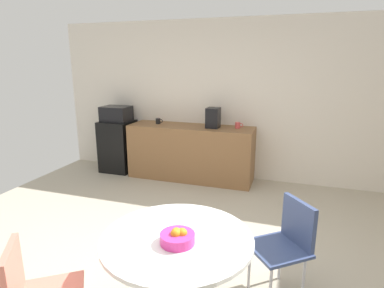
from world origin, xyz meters
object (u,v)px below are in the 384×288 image
mug_white (238,125)px  chair_navy (288,237)px  microwave (116,114)px  fruit_bowl (178,237)px  round_table (177,254)px  mini_fridge (118,146)px  coffee_maker (213,118)px  mug_green (158,121)px

mug_white → chair_navy: bearing=-70.5°
microwave → mug_white: bearing=2.0°
fruit_bowl → mug_white: 3.16m
round_table → fruit_bowl: size_ratio=4.53×
microwave → chair_navy: 3.90m
chair_navy → fruit_bowl: size_ratio=3.48×
microwave → fruit_bowl: (2.31, -3.07, -0.27)m
mini_fridge → microwave: (0.00, 0.00, 0.58)m
mini_fridge → coffee_maker: size_ratio=2.84×
round_table → mug_white: bearing=92.5°
microwave → coffee_maker: (1.76, 0.00, 0.02)m
microwave → coffee_maker: bearing=0.0°
chair_navy → mug_green: mug_green is taller
chair_navy → fruit_bowl: fruit_bowl is taller
mini_fridge → chair_navy: (3.03, -2.40, 0.07)m
mug_green → chair_navy: bearing=-47.4°
chair_navy → mug_white: (-0.88, 2.48, 0.43)m
mini_fridge → fruit_bowl: bearing=-53.1°
chair_navy → mug_green: bearing=132.6°
microwave → fruit_bowl: microwave is taller
microwave → round_table: 3.80m
round_table → chair_navy: 0.96m
mini_fridge → mug_white: size_ratio=7.05×
mug_green → coffee_maker: coffee_maker is taller
mini_fridge → chair_navy: mini_fridge is taller
chair_navy → fruit_bowl: bearing=-136.6°
fruit_bowl → microwave: bearing=126.9°
mug_green → mug_white: bearing=2.1°
microwave → chair_navy: bearing=-38.4°
fruit_bowl → coffee_maker: size_ratio=0.74×
chair_navy → coffee_maker: 2.77m
fruit_bowl → coffee_maker: 3.14m
microwave → mug_white: size_ratio=3.72×
microwave → coffee_maker: size_ratio=1.50×
coffee_maker → round_table: bearing=-80.2°
mug_white → coffee_maker: coffee_maker is taller
mug_green → coffee_maker: size_ratio=0.40×
round_table → mug_green: (-1.49, 3.03, 0.36)m
chair_navy → mini_fridge: bearing=141.6°
microwave → chair_navy: microwave is taller
fruit_bowl → mug_green: size_ratio=1.85×
chair_navy → mug_white: size_ratio=6.43×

